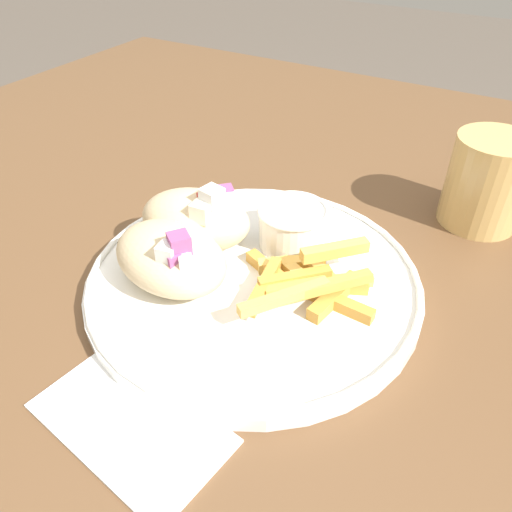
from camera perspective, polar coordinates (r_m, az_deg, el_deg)
name	(u,v)px	position (r m, az deg, el deg)	size (l,w,h in m)	color
table	(222,328)	(0.54, -3.92, -8.17)	(1.26, 1.26, 0.76)	brown
napkin	(131,423)	(0.38, -14.15, -18.03)	(0.15, 0.10, 0.00)	white
plate	(256,276)	(0.47, 0.00, -2.35)	(0.31, 0.31, 0.02)	white
pita_sandwich_near	(171,257)	(0.45, -9.70, -0.13)	(0.13, 0.10, 0.06)	beige
pita_sandwich_far	(196,219)	(0.49, -6.85, 4.23)	(0.12, 0.09, 0.07)	beige
fries_pile	(310,280)	(0.44, 6.16, -2.78)	(0.13, 0.13, 0.04)	#E5B251
sauce_ramekin	(293,224)	(0.49, 4.22, 3.65)	(0.07, 0.07, 0.04)	white
water_glass	(486,186)	(0.59, 24.79, 7.31)	(0.08, 0.08, 0.10)	tan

